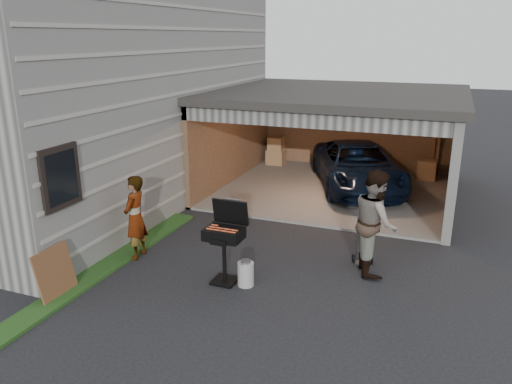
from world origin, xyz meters
TOP-DOWN VIEW (x-y plane):
  - ground at (0.00, 0.00)m, footprint 80.00×80.00m
  - house at (-6.00, 4.00)m, footprint 7.00×11.00m
  - groundcover_strip at (-2.25, -1.00)m, footprint 0.50×8.00m
  - garage at (0.76, 6.79)m, footprint 6.80×6.30m
  - minivan at (1.35, 6.90)m, footprint 3.73×5.14m
  - woman at (-1.97, 0.56)m, footprint 0.48×0.67m
  - man at (2.60, 1.66)m, footprint 1.04×1.17m
  - bbq_grill at (0.15, 0.24)m, footprint 0.68×0.60m
  - propane_tank at (0.56, 0.23)m, footprint 0.38×0.38m
  - plywood_panel at (-2.34, -1.33)m, footprint 0.22×0.81m
  - hand_truck at (2.38, 1.94)m, footprint 0.43×0.39m

SIDE VIEW (x-z plane):
  - ground at x=0.00m, z-range 0.00..0.00m
  - groundcover_strip at x=-2.25m, z-range 0.00..0.06m
  - hand_truck at x=2.38m, z-range -0.30..0.67m
  - propane_tank at x=0.56m, z-range 0.00..0.45m
  - plywood_panel at x=-2.34m, z-range 0.00..0.89m
  - minivan at x=1.35m, z-range 0.00..1.30m
  - woman at x=-1.97m, z-range 0.00..1.72m
  - bbq_grill at x=0.15m, z-range 0.14..1.65m
  - man at x=2.60m, z-range 0.00..2.01m
  - garage at x=0.76m, z-range 0.42..3.32m
  - house at x=-6.00m, z-range 0.00..5.50m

